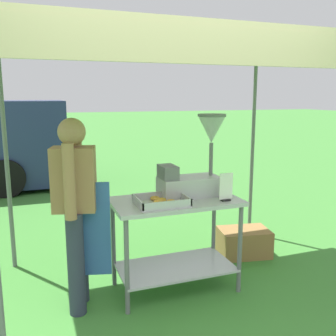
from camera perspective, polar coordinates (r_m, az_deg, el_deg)
ground_plane at (r=8.27m, az=-12.92°, el=-1.86°), size 70.00×70.00×0.00m
stall_canopy at (r=3.39m, az=0.61°, el=17.39°), size 3.07×1.93×2.25m
donut_cart at (r=3.48m, az=1.14°, el=-8.73°), size 1.15×0.62×0.86m
donut_tray at (r=3.25m, az=-0.80°, el=-5.12°), size 0.43×0.34×0.07m
donut_fryer at (r=3.50m, az=4.15°, el=0.39°), size 0.63×0.28×0.75m
menu_sign at (r=3.37m, az=8.76°, el=-3.16°), size 0.13×0.05×0.25m
vendor at (r=3.18m, az=-13.74°, el=-5.45°), size 0.47×0.54×1.61m
supply_crate at (r=4.43m, az=11.39°, el=-10.93°), size 0.61×0.47×0.30m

